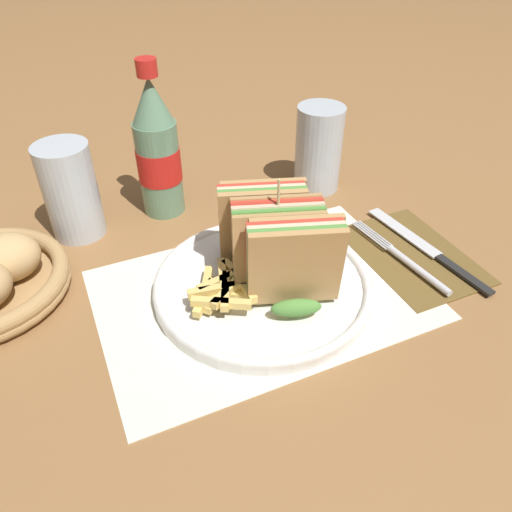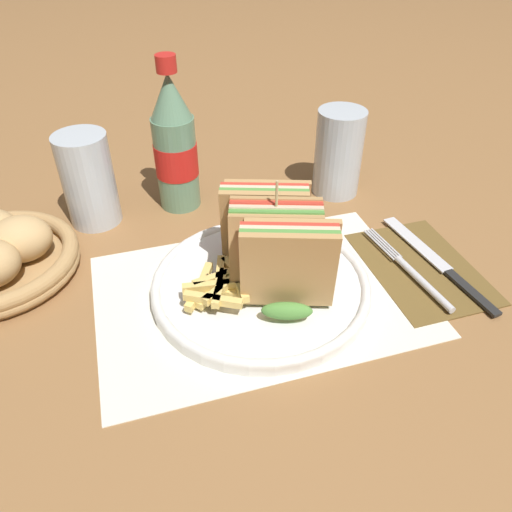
{
  "view_description": "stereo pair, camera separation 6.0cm",
  "coord_description": "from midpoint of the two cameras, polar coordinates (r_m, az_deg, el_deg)",
  "views": [
    {
      "loc": [
        -0.22,
        -0.43,
        0.41
      ],
      "look_at": [
        -0.03,
        0.0,
        0.04
      ],
      "focal_mm": 35.0,
      "sensor_mm": 36.0,
      "label": 1
    },
    {
      "loc": [
        -0.16,
        -0.45,
        0.41
      ],
      "look_at": [
        -0.03,
        0.0,
        0.04
      ],
      "focal_mm": 35.0,
      "sensor_mm": 36.0,
      "label": 2
    }
  ],
  "objects": [
    {
      "name": "placemat",
      "position": [
        0.61,
        -2.19,
        -4.47
      ],
      "size": [
        0.39,
        0.27,
        0.0
      ],
      "color": "silver",
      "rests_on": "ground_plane"
    },
    {
      "name": "plate_main",
      "position": [
        0.61,
        -2.07,
        -3.39
      ],
      "size": [
        0.27,
        0.27,
        0.02
      ],
      "color": "white",
      "rests_on": "ground_plane"
    },
    {
      "name": "club_sandwich",
      "position": [
        0.57,
        -0.6,
        1.27
      ],
      "size": [
        0.12,
        0.17,
        0.14
      ],
      "color": "tan",
      "rests_on": "plate_main"
    },
    {
      "name": "coke_bottle_near",
      "position": [
        0.73,
        -13.56,
        11.47
      ],
      "size": [
        0.06,
        0.06,
        0.22
      ],
      "color": "slate",
      "rests_on": "ground_plane"
    },
    {
      "name": "fork",
      "position": [
        0.66,
        14.53,
        -0.74
      ],
      "size": [
        0.03,
        0.18,
        0.01
      ],
      "rotation": [
        0.0,
        0.0,
        0.11
      ],
      "color": "silver",
      "rests_on": "napkin"
    },
    {
      "name": "glass_far",
      "position": [
        0.74,
        -22.51,
        6.16
      ],
      "size": [
        0.07,
        0.07,
        0.13
      ],
      "color": "silver",
      "rests_on": "ground_plane"
    },
    {
      "name": "glass_near",
      "position": [
        0.8,
        4.93,
        11.47
      ],
      "size": [
        0.07,
        0.07,
        0.13
      ],
      "color": "silver",
      "rests_on": "ground_plane"
    },
    {
      "name": "ground_plane",
      "position": [
        0.64,
        -0.5,
        -2.37
      ],
      "size": [
        4.0,
        4.0,
        0.0
      ],
      "primitive_type": "plane",
      "color": "olive"
    },
    {
      "name": "fries_pile",
      "position": [
        0.58,
        -6.73,
        -3.78
      ],
      "size": [
        0.09,
        0.09,
        0.02
      ],
      "color": "#E5C166",
      "rests_on": "plate_main"
    },
    {
      "name": "napkin",
      "position": [
        0.69,
        15.03,
        0.1
      ],
      "size": [
        0.13,
        0.19,
        0.0
      ],
      "color": "brown",
      "rests_on": "ground_plane"
    },
    {
      "name": "knife",
      "position": [
        0.7,
        16.72,
        0.71
      ],
      "size": [
        0.04,
        0.22,
        0.0
      ],
      "rotation": [
        0.0,
        0.0,
        0.11
      ],
      "color": "black",
      "rests_on": "napkin"
    }
  ]
}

